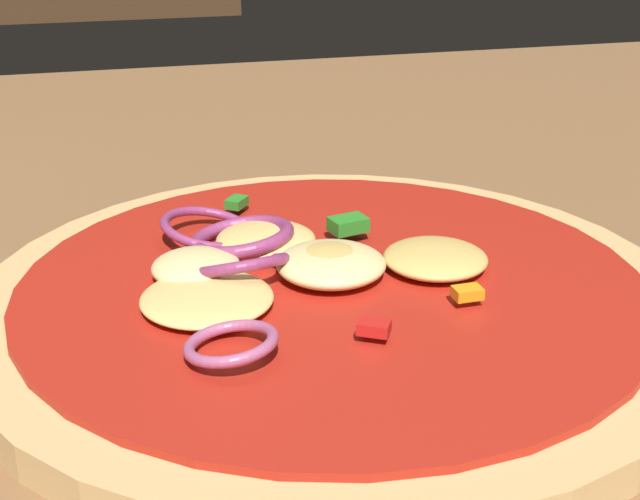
% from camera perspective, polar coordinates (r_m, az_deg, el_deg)
% --- Properties ---
extents(dining_table, '(1.32, 0.93, 0.04)m').
position_cam_1_polar(dining_table, '(0.39, -0.65, -4.42)').
color(dining_table, brown).
rests_on(dining_table, ground).
extents(pizza, '(0.28, 0.28, 0.03)m').
position_cam_1_polar(pizza, '(0.35, 0.55, -2.87)').
color(pizza, tan).
rests_on(pizza, dining_table).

